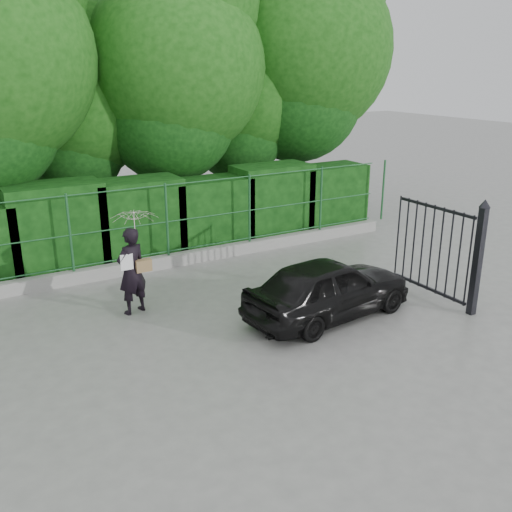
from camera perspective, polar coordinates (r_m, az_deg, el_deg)
ground at (r=10.40m, az=-1.40°, el=-8.67°), size 80.00×80.00×0.00m
kerb at (r=14.15m, az=-10.20°, el=-0.75°), size 14.00×0.25×0.30m
fence at (r=13.92m, az=-9.59°, el=3.49°), size 14.13×0.06×1.80m
hedge at (r=14.78m, az=-12.12°, el=3.48°), size 14.20×1.20×2.24m
trees at (r=16.81m, az=-11.32°, el=17.76°), size 17.10×6.15×8.08m
gate at (r=12.20m, az=19.60°, el=0.43°), size 0.22×2.33×2.36m
woman at (r=11.45m, az=-12.11°, el=0.85°), size 0.99×0.94×2.10m
car at (r=11.28m, az=7.27°, el=-3.16°), size 3.72×1.83×1.22m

